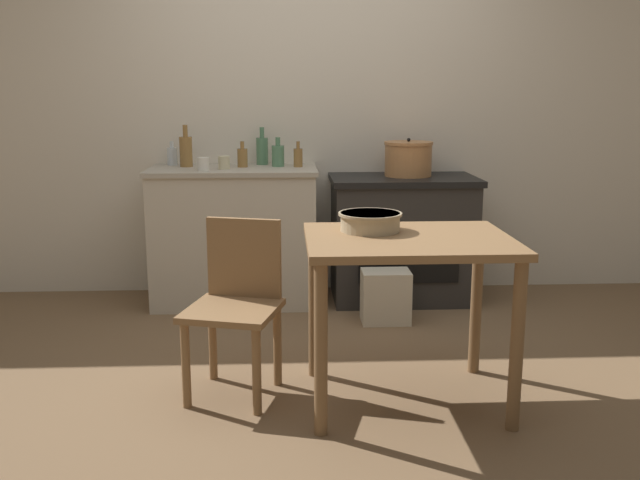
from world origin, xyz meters
The scene contains 17 objects.
ground_plane centered at (0.00, 0.00, 0.00)m, with size 14.00×14.00×0.00m, color brown.
wall_back centered at (0.00, 1.58, 1.27)m, with size 8.00×0.07×2.55m.
counter_cabinet centered at (-0.53, 1.26, 0.45)m, with size 1.09×0.60×0.90m.
stove centered at (0.60, 1.27, 0.42)m, with size 0.96×0.60×0.84m.
work_table centered at (0.35, -0.36, 0.64)m, with size 0.90×0.72×0.77m.
chair centered at (-0.42, -0.20, 0.44)m, with size 0.49×0.49×0.81m.
flour_sack centered at (0.42, 0.76, 0.16)m, with size 0.29×0.21×0.32m, color beige.
stock_pot centered at (0.63, 1.30, 0.95)m, with size 0.32×0.32×0.25m.
mixing_bowl_large centered at (0.19, -0.22, 0.82)m, with size 0.29×0.29×0.08m.
bottle_far_left centered at (-0.95, 1.45, 0.96)m, with size 0.07×0.07×0.16m.
bottle_left centered at (-0.10, 1.29, 0.97)m, with size 0.06×0.06×0.17m.
bottle_mid_left centered at (-0.84, 1.34, 1.01)m, with size 0.08×0.08×0.27m.
bottle_center_left centered at (-0.47, 1.30, 0.97)m, with size 0.07×0.07×0.17m.
bottle_center centered at (-0.34, 1.45, 1.00)m, with size 0.08×0.08×0.25m.
bottle_center_right centered at (-0.23, 1.33, 0.98)m, with size 0.08×0.08×0.19m.
cup_mid_right centered at (-0.70, 1.11, 0.94)m, with size 0.08×0.08×0.08m, color silver.
cup_right centered at (-0.58, 1.19, 0.94)m, with size 0.07×0.07×0.08m, color beige.
Camera 1 is at (-0.20, -3.39, 1.41)m, focal length 40.00 mm.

